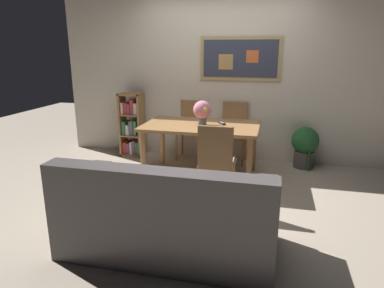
{
  "coord_description": "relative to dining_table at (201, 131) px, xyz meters",
  "views": [
    {
      "loc": [
        0.78,
        -3.78,
        1.7
      ],
      "look_at": [
        -0.11,
        -0.13,
        0.65
      ],
      "focal_mm": 32.06,
      "sensor_mm": 36.0,
      "label": 1
    }
  ],
  "objects": [
    {
      "name": "ground_plane",
      "position": [
        0.15,
        -0.57,
        -0.64
      ],
      "size": [
        12.0,
        12.0,
        0.0
      ],
      "primitive_type": "plane",
      "color": "tan"
    },
    {
      "name": "leather_couch",
      "position": [
        0.11,
        -1.86,
        -0.33
      ],
      "size": [
        1.8,
        0.84,
        0.84
      ],
      "color": "#514C4C",
      "rests_on": "ground_plane"
    },
    {
      "name": "bookshelf",
      "position": [
        -1.29,
        0.69,
        -0.16
      ],
      "size": [
        0.36,
        0.28,
        1.02
      ],
      "color": "#9E7042",
      "rests_on": "ground_plane"
    },
    {
      "name": "dining_chair_far_left",
      "position": [
        -0.34,
        0.82,
        -0.1
      ],
      "size": [
        0.4,
        0.41,
        0.91
      ],
      "color": "#9E7042",
      "rests_on": "ground_plane"
    },
    {
      "name": "wall_back_with_painting",
      "position": [
        0.15,
        0.96,
        0.67
      ],
      "size": [
        5.2,
        0.14,
        2.6
      ],
      "color": "beige",
      "rests_on": "ground_plane"
    },
    {
      "name": "dining_chair_far_right",
      "position": [
        0.35,
        0.76,
        -0.1
      ],
      "size": [
        0.4,
        0.41,
        0.91
      ],
      "color": "#9E7042",
      "rests_on": "ground_plane"
    },
    {
      "name": "dining_table",
      "position": [
        0.0,
        0.0,
        0.0
      ],
      "size": [
        1.52,
        0.94,
        0.73
      ],
      "color": "#9E7042",
      "rests_on": "ground_plane"
    },
    {
      "name": "flower_vase",
      "position": [
        0.02,
        -0.03,
        0.28
      ],
      "size": [
        0.24,
        0.24,
        0.32
      ],
      "color": "slate",
      "rests_on": "dining_table"
    },
    {
      "name": "tv_remote",
      "position": [
        0.26,
        0.09,
        0.1
      ],
      "size": [
        0.12,
        0.15,
        0.02
      ],
      "color": "black",
      "rests_on": "dining_table"
    },
    {
      "name": "dining_chair_near_right",
      "position": [
        0.34,
        -0.77,
        -0.1
      ],
      "size": [
        0.4,
        0.41,
        0.91
      ],
      "color": "#9E7042",
      "rests_on": "ground_plane"
    },
    {
      "name": "potted_ivy",
      "position": [
        1.4,
        0.71,
        -0.3
      ],
      "size": [
        0.39,
        0.39,
        0.63
      ],
      "color": "#4C4742",
      "rests_on": "ground_plane"
    }
  ]
}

